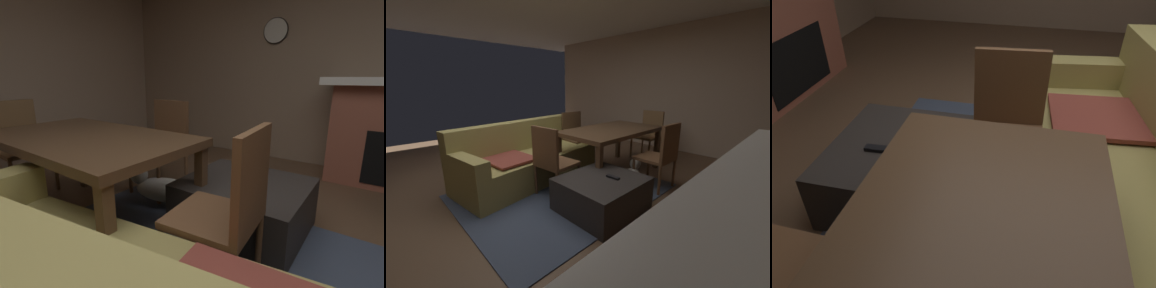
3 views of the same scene
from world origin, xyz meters
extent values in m
plane|color=brown|center=(0.00, 0.00, 0.00)|extent=(8.71, 8.71, 0.00)
cube|color=#3D475B|center=(0.43, -0.31, 0.01)|extent=(2.60, 2.00, 0.01)
cube|color=black|center=(-0.67, -2.47, 0.35)|extent=(0.88, 0.10, 0.56)
cube|color=#9E8E4C|center=(0.35, 0.35, 0.21)|extent=(2.30, 1.14, 0.42)
cube|color=#9E8E4C|center=(-0.65, 0.21, 0.52)|extent=(0.30, 0.86, 0.20)
cube|color=brown|center=(-0.09, 0.29, 0.45)|extent=(0.62, 0.77, 0.03)
cube|color=#2D2826|center=(0.43, -0.98, 0.20)|extent=(0.89, 0.81, 0.39)
cube|color=black|center=(0.52, -1.06, 0.40)|extent=(0.06, 0.16, 0.02)
cube|color=#513823|center=(1.44, -0.32, 0.71)|extent=(1.65, 0.94, 0.06)
cube|color=#513823|center=(0.67, 0.09, 0.34)|extent=(0.07, 0.07, 0.68)
cube|color=#513823|center=(0.67, -0.73, 0.34)|extent=(0.07, 0.07, 0.68)
cylinder|color=brown|center=(1.24, -0.88, 0.21)|extent=(0.04, 0.04, 0.41)
cylinder|color=brown|center=(1.23, -1.28, 0.21)|extent=(0.04, 0.04, 0.41)
cube|color=brown|center=(0.31, -0.32, 0.43)|extent=(0.48, 0.48, 0.04)
cube|color=brown|center=(0.11, -0.34, 0.69)|extent=(0.08, 0.44, 0.48)
cylinder|color=brown|center=(0.49, -0.10, 0.21)|extent=(0.04, 0.04, 0.41)
cylinder|color=brown|center=(0.53, -0.50, 0.21)|extent=(0.04, 0.04, 0.41)
cylinder|color=brown|center=(0.09, -0.14, 0.21)|extent=(0.04, 0.04, 0.41)
cylinder|color=brown|center=(0.13, -0.54, 0.21)|extent=(0.04, 0.04, 0.41)
ellipsoid|color=silver|center=(1.18, -0.89, 0.16)|extent=(0.60, 0.40, 0.22)
camera|label=1|loc=(-0.36, 0.79, 1.16)|focal=25.01mm
camera|label=2|loc=(-1.40, -2.49, 1.40)|focal=20.92mm
camera|label=3|loc=(2.04, -0.18, 1.62)|focal=32.43mm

